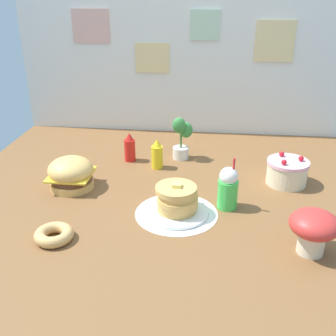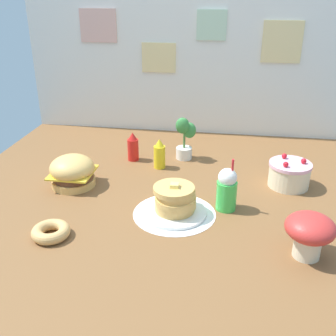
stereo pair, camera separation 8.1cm
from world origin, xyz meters
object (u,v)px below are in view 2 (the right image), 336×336
at_px(layer_cake, 289,174).
at_px(potted_plant, 185,136).
at_px(ketchup_bottle, 133,147).
at_px(mushroom_stool, 310,231).
at_px(pancake_stack, 175,202).
at_px(burger, 73,172).
at_px(donut_pink_glaze, 51,231).
at_px(cream_soda_cup, 227,189).
at_px(mustard_bottle, 159,155).

height_order(layer_cake, potted_plant, potted_plant).
relative_size(ketchup_bottle, mushroom_stool, 0.91).
bearing_deg(potted_plant, pancake_stack, -86.93).
bearing_deg(burger, potted_plant, 39.94).
bearing_deg(donut_pink_glaze, ketchup_bottle, 79.77).
bearing_deg(burger, donut_pink_glaze, -80.27).
bearing_deg(ketchup_bottle, layer_cake, -13.16).
bearing_deg(pancake_stack, donut_pink_glaze, -151.47).
height_order(burger, ketchup_bottle, ketchup_bottle).
bearing_deg(mushroom_stool, pancake_stack, 157.01).
distance_m(ketchup_bottle, donut_pink_glaze, 0.85).
bearing_deg(layer_cake, cream_soda_cup, -137.74).
height_order(donut_pink_glaze, mushroom_stool, mushroom_stool).
relative_size(ketchup_bottle, mustard_bottle, 1.00).
height_order(layer_cake, mushroom_stool, mushroom_stool).
bearing_deg(donut_pink_glaze, cream_soda_cup, 25.94).
height_order(layer_cake, cream_soda_cup, cream_soda_cup).
relative_size(ketchup_bottle, donut_pink_glaze, 1.08).
relative_size(burger, donut_pink_glaze, 1.43).
bearing_deg(potted_plant, burger, -140.06).
distance_m(pancake_stack, donut_pink_glaze, 0.55).
height_order(donut_pink_glaze, potted_plant, potted_plant).
xyz_separation_m(burger, donut_pink_glaze, (0.08, -0.46, -0.05)).
height_order(pancake_stack, potted_plant, potted_plant).
distance_m(burger, mushroom_stool, 1.18).
distance_m(pancake_stack, mustard_bottle, 0.51).
bearing_deg(donut_pink_glaze, layer_cake, 31.63).
relative_size(pancake_stack, donut_pink_glaze, 1.83).
distance_m(mustard_bottle, potted_plant, 0.20).
height_order(burger, potted_plant, potted_plant).
relative_size(layer_cake, cream_soda_cup, 0.83).
bearing_deg(mustard_bottle, ketchup_bottle, 154.40).
bearing_deg(mushroom_stool, layer_cake, 90.21).
xyz_separation_m(burger, cream_soda_cup, (0.79, -0.12, 0.02)).
distance_m(cream_soda_cup, potted_plant, 0.62).
height_order(cream_soda_cup, mushroom_stool, cream_soda_cup).
bearing_deg(donut_pink_glaze, burger, 99.73).
relative_size(mustard_bottle, mushroom_stool, 0.91).
bearing_deg(mushroom_stool, potted_plant, 123.58).
xyz_separation_m(mustard_bottle, donut_pink_glaze, (-0.32, -0.75, -0.05)).
bearing_deg(ketchup_bottle, potted_plant, 12.86).
bearing_deg(mushroom_stool, donut_pink_glaze, -178.28).
bearing_deg(potted_plant, ketchup_bottle, -167.14).
relative_size(cream_soda_cup, donut_pink_glaze, 1.61).
xyz_separation_m(layer_cake, ketchup_bottle, (-0.87, 0.20, 0.01)).
distance_m(ketchup_bottle, mushroom_stool, 1.19).
bearing_deg(donut_pink_glaze, potted_plant, 63.63).
bearing_deg(mushroom_stool, mustard_bottle, 134.24).
xyz_separation_m(pancake_stack, ketchup_bottle, (-0.33, 0.57, 0.02)).
height_order(burger, mustard_bottle, mustard_bottle).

